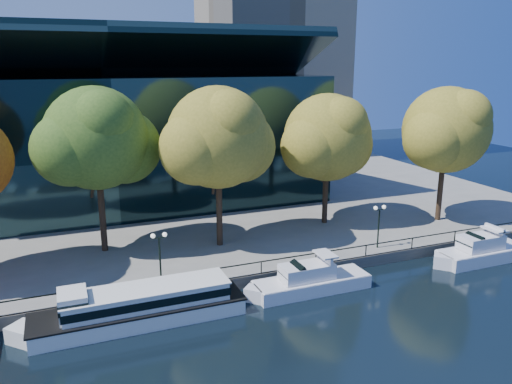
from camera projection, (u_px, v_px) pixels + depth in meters
name	position (u px, v px, depth m)	size (l,w,h in m)	color
ground	(214.00, 313.00, 36.03)	(160.00, 160.00, 0.00)	black
promenade	(136.00, 190.00, 68.58)	(90.00, 67.08, 1.00)	slate
railing	(201.00, 271.00, 38.46)	(88.20, 0.08, 0.99)	black
convention_building	(105.00, 138.00, 60.99)	(50.00, 24.57, 21.43)	black
tour_boat	(135.00, 306.00, 34.40)	(15.93, 3.55, 3.02)	white
cruiser_near	(307.00, 281.00, 39.16)	(10.39, 2.68, 3.01)	silver
cruiser_far	(480.00, 251.00, 45.07)	(9.85, 2.73, 3.22)	silver
tree_2	(99.00, 140.00, 42.80)	(11.15, 9.14, 14.70)	black
tree_3	(220.00, 140.00, 44.23)	(11.40, 9.35, 14.65)	black
tree_4	(329.00, 139.00, 50.96)	(11.19, 9.18, 13.58)	black
tree_5	(448.00, 132.00, 51.80)	(11.20, 9.19, 14.22)	black
lamp_1	(159.00, 246.00, 38.02)	(1.26, 0.36, 4.03)	black
lamp_2	(379.00, 217.00, 45.21)	(1.26, 0.36, 4.03)	black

